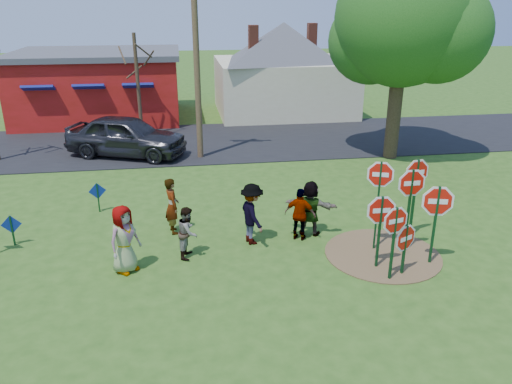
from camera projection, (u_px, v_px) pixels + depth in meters
ground at (219, 249)px, 14.22m from camera, size 120.00×120.00×0.00m
road at (200, 142)px, 24.82m from camera, size 120.00×7.50×0.04m
dirt_patch at (382, 254)px, 13.93m from camera, size 3.20×3.20×0.03m
red_building at (100, 85)px, 29.33m from camera, size 9.40×7.69×3.90m
cream_house at (283, 65)px, 30.53m from camera, size 9.40×9.40×6.50m
stop_sign_a at (395, 227)px, 12.18m from camera, size 0.93×0.26×2.12m
stop_sign_b at (380, 183)px, 13.53m from camera, size 0.94×0.35×2.75m
stop_sign_c at (411, 192)px, 13.43m from camera, size 1.05×0.07×2.59m
stop_sign_d at (416, 179)px, 14.32m from camera, size 1.04×0.23×2.57m
stop_sign_e at (405, 241)px, 12.61m from camera, size 0.87×0.44×1.51m
stop_sign_f at (437, 207)px, 12.90m from camera, size 1.09×0.30×2.36m
stop_sign_g at (381, 216)px, 12.76m from camera, size 1.04×0.07×2.16m
blue_diamond_c at (12, 227)px, 14.27m from camera, size 0.56×0.08×0.94m
blue_diamond_d at (98, 194)px, 16.52m from camera, size 0.56×0.14×1.03m
person_a at (124, 239)px, 12.78m from camera, size 1.04×1.05×1.84m
person_b at (172, 206)px, 14.97m from camera, size 0.55×0.72×1.74m
person_c at (188, 232)px, 13.61m from camera, size 0.70×0.82×1.46m
person_d at (252, 214)px, 14.30m from camera, size 0.94×1.30×1.82m
person_e at (300, 214)px, 14.55m from camera, size 1.01×0.79×1.60m
person_f at (310, 208)px, 14.86m from camera, size 1.64×1.11×1.70m
suv at (126, 136)px, 22.34m from camera, size 5.76×3.97×1.82m
utility_pole at (196, 56)px, 20.88m from camera, size 2.05×0.43×8.43m
leafy_tree at (406, 25)px, 20.54m from camera, size 6.18×5.64×8.78m
bare_tree_east at (137, 71)px, 24.63m from camera, size 1.80×1.80×5.17m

